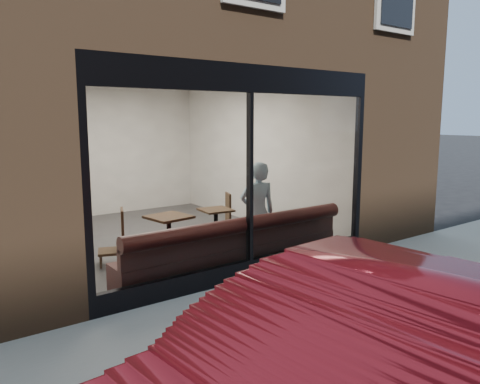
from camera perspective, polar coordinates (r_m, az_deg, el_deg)
ground at (r=5.94m, az=13.86°, el=-15.52°), size 120.00×120.00×0.00m
sidewalk_near at (r=6.56m, az=6.95°, el=-12.84°), size 40.00×2.00×0.01m
kerb_near at (r=5.89m, az=14.27°, el=-15.13°), size 40.00×0.10×0.12m
host_building_pier_right at (r=13.92m, az=-1.65°, el=5.58°), size 2.50×12.00×3.20m
host_building_backfill at (r=15.01m, az=-20.35°, el=5.27°), size 5.00×6.00×3.20m
cafe_floor at (r=9.70m, az=-9.64°, el=-5.55°), size 6.00×6.00×0.00m
cafe_ceiling at (r=9.42m, az=-10.16°, el=13.46°), size 6.00×6.00×0.00m
cafe_wall_back at (r=12.16m, az=-16.29°, el=4.71°), size 5.00×0.00×5.00m
cafe_wall_left at (r=8.60m, az=-24.86°, el=2.58°), size 0.00×6.00×6.00m
cafe_wall_right at (r=10.77m, az=2.04°, el=4.56°), size 0.00×6.00×6.00m
storefront_kick at (r=7.26m, az=1.17°, el=-9.38°), size 5.00×0.10×0.30m
storefront_header at (r=6.91m, az=1.25°, el=13.67°), size 5.00×0.10×0.40m
storefront_mullion at (r=6.94m, az=1.21°, el=1.65°), size 0.06×0.10×2.50m
storefront_glass at (r=6.92m, az=1.36°, el=1.63°), size 4.80×0.00×4.80m
banquette at (r=7.54m, az=-0.71°, el=-8.07°), size 4.00×0.55×0.45m
person at (r=7.90m, az=2.14°, el=-2.54°), size 0.72×0.57×1.72m
cafe_table_left at (r=8.21m, az=-8.69°, el=-3.03°), size 0.75×0.75×0.04m
cafe_table_right at (r=8.74m, az=-2.97°, el=-2.20°), size 0.61×0.61×0.04m
cafe_chair_left at (r=8.15m, az=-15.37°, el=-6.98°), size 0.56×0.56×0.04m
cafe_chair_right at (r=9.47m, az=-2.56°, el=-4.42°), size 0.49×0.49×0.04m
wall_poster at (r=8.24m, az=-24.05°, el=2.46°), size 0.02×0.59×0.79m
parked_car at (r=3.72m, az=22.69°, el=-18.50°), size 4.76×1.97×1.53m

